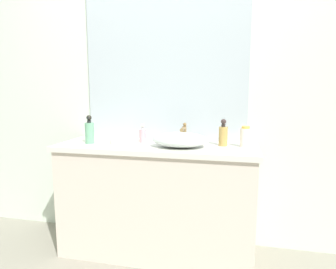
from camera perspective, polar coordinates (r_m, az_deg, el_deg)
bathroom_wall_rear at (r=2.39m, az=0.84°, el=10.30°), size 6.00×0.06×2.60m
vanity_counter at (r=2.26m, az=-2.20°, el=-12.39°), size 1.44×0.51×0.84m
wall_mirror_panel at (r=2.37m, az=-0.69°, el=14.33°), size 1.28×0.01×1.26m
sink_basin at (r=2.05m, az=2.32°, el=-1.00°), size 0.39×0.29×0.10m
faucet at (r=2.20m, az=3.07°, el=0.55°), size 0.03×0.15×0.15m
soap_dispenser at (r=2.23m, az=-4.89°, el=-0.06°), size 0.05×0.05×0.14m
lotion_bottle at (r=2.12m, az=10.58°, el=-0.04°), size 0.06×0.06×0.19m
perfume_bottle at (r=2.10m, az=14.69°, el=-0.50°), size 0.07×0.07×0.15m
spray_can at (r=2.26m, az=-14.89°, el=0.55°), size 0.07×0.07×0.21m
candle_jar at (r=2.21m, az=-10.33°, el=-1.30°), size 0.06×0.06×0.04m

